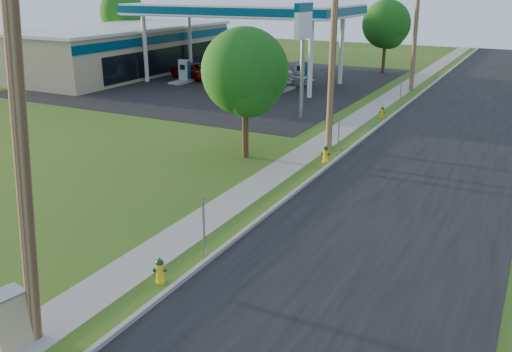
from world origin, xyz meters
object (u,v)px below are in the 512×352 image
at_px(utility_pole_far, 416,27).
at_px(tree_verge, 246,75).
at_px(fuel_pump_ne, 280,82).
at_px(hydrant_far, 382,112).
at_px(car_red, 196,71).
at_px(hydrant_near, 160,271).
at_px(utility_cabinet, 8,320).
at_px(utility_pole_near, 21,143).
at_px(fuel_pump_se, 301,75).
at_px(tree_back, 123,14).
at_px(car_silver, 283,76).
at_px(fuel_pump_sw, 210,68).
at_px(price_pylon, 303,28).
at_px(hydrant_mid, 326,154).
at_px(tree_lot, 387,26).
at_px(fuel_pump_nw, 185,74).
at_px(utility_pole_mid, 333,49).

height_order(utility_pole_far, tree_verge, utility_pole_far).
xyz_separation_m(fuel_pump_ne, hydrant_far, (9.49, -5.16, -0.37)).
bearing_deg(car_red, hydrant_near, -130.53).
bearing_deg(fuel_pump_ne, tree_verge, -69.86).
bearing_deg(utility_cabinet, utility_pole_near, 31.21).
relative_size(utility_pole_far, fuel_pump_se, 2.97).
relative_size(tree_verge, tree_back, 0.82).
distance_m(utility_pole_far, car_silver, 10.97).
distance_m(utility_pole_near, tree_verge, 14.99).
relative_size(fuel_pump_sw, price_pylon, 0.47).
bearing_deg(utility_pole_far, fuel_pump_se, -173.59).
distance_m(fuel_pump_se, car_red, 9.33).
relative_size(hydrant_mid, hydrant_far, 1.12).
bearing_deg(car_red, hydrant_mid, -115.20).
bearing_deg(tree_lot, fuel_pump_nw, -136.48).
distance_m(tree_back, car_silver, 24.71).
relative_size(utility_pole_far, hydrant_mid, 11.86).
distance_m(fuel_pump_nw, tree_lot, 19.13).
distance_m(utility_pole_mid, hydrant_mid, 5.13).
xyz_separation_m(tree_back, car_red, (15.10, -8.31, -4.09)).
bearing_deg(hydrant_near, price_pylon, 102.50).
distance_m(tree_back, hydrant_mid, 42.50).
height_order(fuel_pump_sw, fuel_pump_se, same).
height_order(tree_back, hydrant_near, tree_back).
bearing_deg(utility_pole_near, price_pylon, 99.42).
xyz_separation_m(fuel_pump_se, tree_lot, (4.63, 8.94, 3.56)).
xyz_separation_m(tree_back, hydrant_near, (33.64, -37.76, -4.42)).
xyz_separation_m(hydrant_mid, car_red, (-18.67, 17.10, 0.31)).
distance_m(utility_pole_far, car_red, 18.71).
distance_m(fuel_pump_se, hydrant_near, 32.98).
bearing_deg(tree_lot, hydrant_near, -83.21).
xyz_separation_m(utility_pole_near, fuel_pump_nw, (-17.90, 31.00, -4.08)).
xyz_separation_m(fuel_pump_se, hydrant_near, (9.46, -31.59, -0.36)).
height_order(utility_pole_far, hydrant_near, utility_pole_far).
height_order(utility_pole_mid, car_silver, utility_pole_mid).
bearing_deg(tree_verge, tree_lot, 92.66).
bearing_deg(fuel_pump_nw, car_red, 92.42).
bearing_deg(utility_pole_near, hydrant_mid, 87.48).
distance_m(utility_pole_mid, utility_pole_far, 18.00).
distance_m(utility_pole_near, utility_cabinet, 4.21).
bearing_deg(fuel_pump_nw, hydrant_far, -15.59).
bearing_deg(hydrant_far, hydrant_near, -90.09).
xyz_separation_m(fuel_pump_ne, fuel_pump_se, (0.00, 4.00, 0.00)).
relative_size(tree_back, hydrant_near, 9.94).
bearing_deg(utility_pole_near, utility_pole_far, 90.00).
height_order(utility_pole_mid, utility_cabinet, utility_pole_mid).
xyz_separation_m(utility_pole_mid, utility_pole_far, (0.00, 18.00, -0.15)).
bearing_deg(utility_pole_mid, tree_back, 145.00).
bearing_deg(tree_lot, utility_pole_mid, -80.64).
xyz_separation_m(hydrant_far, car_silver, (-10.49, 7.81, 0.36)).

